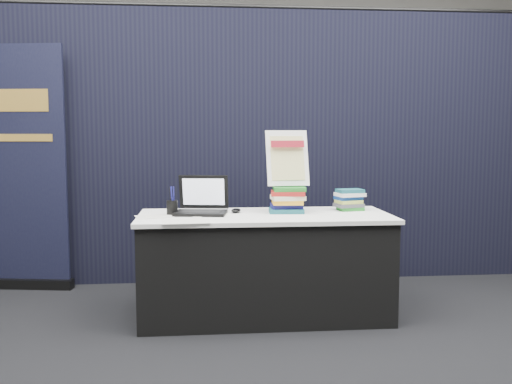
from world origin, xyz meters
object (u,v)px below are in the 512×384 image
Objects in this scene: book_stack_tall at (288,200)px; stacking_chair at (289,221)px; laptop at (201,205)px; display_table at (265,265)px; pullup_banner at (19,182)px; info_sign at (287,159)px; book_stack_short at (349,200)px.

book_stack_tall is 0.24× the size of stacking_chair.
laptop is 1.66× the size of book_stack_tall.
display_table is 0.87× the size of pullup_banner.
display_table is 4.55× the size of laptop.
info_sign is 1.00m from stacking_chair.
laptop is at bearing 179.73° from book_stack_tall.
display_table is at bearing -1.04° from laptop.
book_stack_short is 0.50× the size of info_sign.
display_table is 0.64m from laptop.
stacking_chair is (0.77, 0.83, -0.26)m from laptop.
stacking_chair is at bearing 70.69° from display_table.
book_stack_tall is (0.18, 0.08, 0.47)m from display_table.
laptop is at bearing -176.13° from book_stack_short.
book_stack_tall is 0.56× the size of info_sign.
laptop reaches higher than stacking_chair.
display_table is 0.79m from info_sign.
book_stack_short is (0.65, 0.15, 0.45)m from display_table.
book_stack_short is 2.76m from pullup_banner.
laptop is at bearing 177.64° from info_sign.
display_table is at bearing -154.02° from info_sign.
book_stack_short is 0.21× the size of stacking_chair.
pullup_banner reaches higher than info_sign.
book_stack_tall is (0.63, -0.00, 0.03)m from laptop.
book_stack_short is at bearing -60.64° from stacking_chair.
display_table is at bearing -16.52° from pullup_banner.
book_stack_tall is 1.12× the size of book_stack_short.
display_table is 8.47× the size of book_stack_short.
pullup_banner is at bearing 163.29° from book_stack_short.
pullup_banner is (-1.99, 0.95, 0.54)m from display_table.
pullup_banner is at bearing -175.87° from stacking_chair.
info_sign reaches higher than book_stack_tall.
book_stack_short is 0.87m from stacking_chair.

